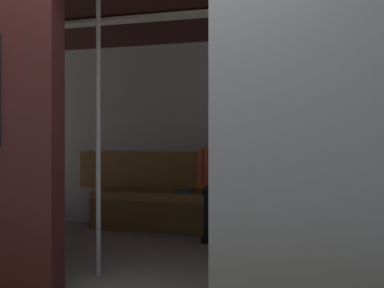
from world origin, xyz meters
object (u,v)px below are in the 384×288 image
Objects in this scene: handbag at (256,186)px; bench_seat at (212,203)px; person_seated at (222,174)px; grab_pole_door at (98,132)px; book at (186,191)px; grab_pole_far at (220,132)px; train_car at (177,84)px.

bench_seat is at bearing 9.07° from handbag.
grab_pole_door is at bearing 71.02° from person_seated.
bench_seat is 2.41× the size of person_seated.
handbag is 2.15m from grab_pole_door.
book is 0.10× the size of grab_pole_far.
bench_seat is 0.33m from book.
person_seated is at bearing 20.24° from handbag.
person_seated is at bearing -108.98° from grab_pole_door.
grab_pole_far reaches higher than bench_seat.
train_car is at bearing -117.16° from grab_pole_door.
train_car reaches higher than person_seated.
book is at bearing -77.50° from train_car.
person_seated is at bearing -101.92° from train_car.
grab_pole_door is at bearing 63.02° from handbag.
handbag is 0.12× the size of grab_pole_door.
person_seated is at bearing 157.54° from bench_seat.
person_seated is (-0.20, -0.96, -0.86)m from train_car.
grab_pole_door reaches higher than bench_seat.
train_car reaches higher than book.
grab_pole_far is at bearing -175.31° from grab_pole_door.
grab_pole_door is (0.16, 1.80, 0.63)m from book.
grab_pole_far is (-0.93, -0.08, 0.00)m from grab_pole_door.
grab_pole_door is at bearing 75.33° from bench_seat.
person_seated reaches higher than handbag.
bench_seat is at bearing -104.67° from grab_pole_door.
train_car is 2.27× the size of bench_seat.
grab_pole_door and grab_pole_far have the same top height.
train_car is 24.62× the size of handbag.
book is 1.99m from grab_pole_far.
bench_seat is 0.35m from person_seated.
train_car is 29.09× the size of book.
grab_pole_far is at bearing 101.58° from person_seated.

